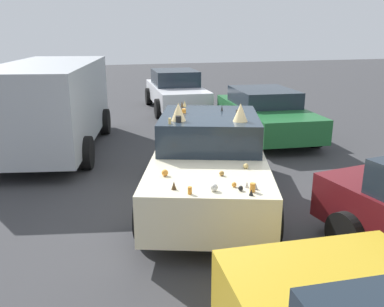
{
  "coord_description": "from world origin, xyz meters",
  "views": [
    {
      "loc": [
        -6.32,
        2.11,
        2.89
      ],
      "look_at": [
        0.0,
        0.3,
        0.9
      ],
      "focal_mm": 38.3,
      "sensor_mm": 36.0,
      "label": 1
    }
  ],
  "objects_px": {
    "art_car_decorated": "(209,160)",
    "parked_sedan_row_back_far": "(265,113)",
    "parked_sedan_far_left": "(176,90)",
    "parked_van_near_right": "(52,102)"
  },
  "relations": [
    {
      "from": "art_car_decorated",
      "to": "parked_van_near_right",
      "type": "relative_size",
      "value": 0.86
    },
    {
      "from": "art_car_decorated",
      "to": "parked_sedan_row_back_far",
      "type": "height_order",
      "value": "art_car_decorated"
    },
    {
      "from": "art_car_decorated",
      "to": "parked_sedan_row_back_far",
      "type": "distance_m",
      "value": 4.92
    },
    {
      "from": "parked_sedan_far_left",
      "to": "parked_sedan_row_back_far",
      "type": "relative_size",
      "value": 1.01
    },
    {
      "from": "art_car_decorated",
      "to": "parked_sedan_row_back_far",
      "type": "xyz_separation_m",
      "value": [
        3.94,
        -2.96,
        -0.08
      ]
    },
    {
      "from": "parked_sedan_far_left",
      "to": "parked_sedan_row_back_far",
      "type": "bearing_deg",
      "value": 20.79
    },
    {
      "from": "art_car_decorated",
      "to": "parked_van_near_right",
      "type": "distance_m",
      "value": 4.93
    },
    {
      "from": "art_car_decorated",
      "to": "parked_sedan_far_left",
      "type": "relative_size",
      "value": 1.05
    },
    {
      "from": "parked_van_near_right",
      "to": "parked_sedan_row_back_far",
      "type": "relative_size",
      "value": 1.24
    },
    {
      "from": "parked_sedan_far_left",
      "to": "parked_sedan_row_back_far",
      "type": "distance_m",
      "value": 4.8
    }
  ]
}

